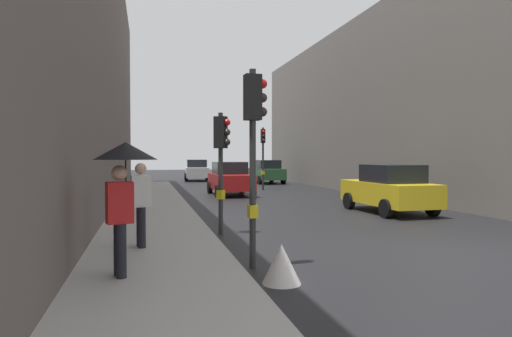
{
  "coord_description": "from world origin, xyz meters",
  "views": [
    {
      "loc": [
        -6.46,
        -8.45,
        2.08
      ],
      "look_at": [
        -2.21,
        9.08,
        1.58
      ],
      "focal_mm": 31.76,
      "sensor_mm": 36.0,
      "label": 1
    }
  ],
  "objects_px": {
    "warning_sign_triangle": "(282,264)",
    "pedestrian_with_black_backpack": "(139,200)",
    "car_red_sedan": "(230,179)",
    "car_green_estate": "(266,172)",
    "pedestrian_with_umbrella": "(124,171)",
    "traffic_light_near_right": "(221,150)",
    "car_white_compact": "(197,170)",
    "traffic_light_far_median": "(263,147)",
    "car_yellow_taxi": "(389,189)",
    "traffic_light_near_left": "(254,131)"
  },
  "relations": [
    {
      "from": "warning_sign_triangle",
      "to": "pedestrian_with_black_backpack",
      "type": "bearing_deg",
      "value": 129.49
    },
    {
      "from": "pedestrian_with_black_backpack",
      "to": "car_red_sedan",
      "type": "bearing_deg",
      "value": 72.06
    },
    {
      "from": "car_green_estate",
      "to": "warning_sign_triangle",
      "type": "height_order",
      "value": "car_green_estate"
    },
    {
      "from": "pedestrian_with_umbrella",
      "to": "car_red_sedan",
      "type": "bearing_deg",
      "value": 73.87
    },
    {
      "from": "traffic_light_near_right",
      "to": "car_white_compact",
      "type": "xyz_separation_m",
      "value": [
        2.16,
        26.09,
        -1.34
      ]
    },
    {
      "from": "traffic_light_far_median",
      "to": "pedestrian_with_umbrella",
      "type": "relative_size",
      "value": 1.78
    },
    {
      "from": "traffic_light_far_median",
      "to": "car_white_compact",
      "type": "xyz_separation_m",
      "value": [
        -2.82,
        11.26,
        -1.75
      ]
    },
    {
      "from": "pedestrian_with_umbrella",
      "to": "pedestrian_with_black_backpack",
      "type": "bearing_deg",
      "value": 85.35
    },
    {
      "from": "pedestrian_with_umbrella",
      "to": "traffic_light_near_right",
      "type": "bearing_deg",
      "value": 62.5
    },
    {
      "from": "traffic_light_near_right",
      "to": "pedestrian_with_umbrella",
      "type": "relative_size",
      "value": 1.51
    },
    {
      "from": "traffic_light_far_median",
      "to": "pedestrian_with_black_backpack",
      "type": "height_order",
      "value": "traffic_light_far_median"
    },
    {
      "from": "car_white_compact",
      "to": "car_yellow_taxi",
      "type": "bearing_deg",
      "value": -78.88
    },
    {
      "from": "traffic_light_near_left",
      "to": "car_white_compact",
      "type": "bearing_deg",
      "value": 85.85
    },
    {
      "from": "traffic_light_near_right",
      "to": "car_yellow_taxi",
      "type": "height_order",
      "value": "traffic_light_near_right"
    },
    {
      "from": "traffic_light_near_right",
      "to": "car_yellow_taxi",
      "type": "xyz_separation_m",
      "value": [
        6.69,
        3.04,
        -1.34
      ]
    },
    {
      "from": "car_white_compact",
      "to": "warning_sign_triangle",
      "type": "xyz_separation_m",
      "value": [
        -1.98,
        -30.95,
        -0.55
      ]
    },
    {
      "from": "car_red_sedan",
      "to": "pedestrian_with_umbrella",
      "type": "bearing_deg",
      "value": -106.13
    },
    {
      "from": "car_yellow_taxi",
      "to": "car_white_compact",
      "type": "height_order",
      "value": "same"
    },
    {
      "from": "car_white_compact",
      "to": "pedestrian_with_umbrella",
      "type": "height_order",
      "value": "pedestrian_with_umbrella"
    },
    {
      "from": "car_yellow_taxi",
      "to": "car_green_estate",
      "type": "xyz_separation_m",
      "value": [
        0.22,
        18.26,
        0.0
      ]
    },
    {
      "from": "car_white_compact",
      "to": "warning_sign_triangle",
      "type": "relative_size",
      "value": 6.62
    },
    {
      "from": "car_red_sedan",
      "to": "pedestrian_with_black_backpack",
      "type": "xyz_separation_m",
      "value": [
        -4.48,
        -13.83,
        0.29
      ]
    },
    {
      "from": "pedestrian_with_umbrella",
      "to": "warning_sign_triangle",
      "type": "relative_size",
      "value": 3.29
    },
    {
      "from": "traffic_light_near_left",
      "to": "pedestrian_with_black_backpack",
      "type": "bearing_deg",
      "value": 142.52
    },
    {
      "from": "car_red_sedan",
      "to": "car_green_estate",
      "type": "distance_m",
      "value": 10.57
    },
    {
      "from": "traffic_light_near_right",
      "to": "pedestrian_with_black_backpack",
      "type": "xyz_separation_m",
      "value": [
        -2.1,
        -2.09,
        -1.06
      ]
    },
    {
      "from": "traffic_light_far_median",
      "to": "car_red_sedan",
      "type": "bearing_deg",
      "value": -130.16
    },
    {
      "from": "car_red_sedan",
      "to": "car_white_compact",
      "type": "height_order",
      "value": "same"
    },
    {
      "from": "traffic_light_far_median",
      "to": "warning_sign_triangle",
      "type": "xyz_separation_m",
      "value": [
        -4.79,
        -19.69,
        -2.3
      ]
    },
    {
      "from": "traffic_light_near_left",
      "to": "car_white_compact",
      "type": "distance_m",
      "value": 29.91
    },
    {
      "from": "car_yellow_taxi",
      "to": "car_white_compact",
      "type": "xyz_separation_m",
      "value": [
        -4.53,
        23.05,
        0.0
      ]
    },
    {
      "from": "traffic_light_far_median",
      "to": "traffic_light_near_left",
      "type": "relative_size",
      "value": 1.03
    },
    {
      "from": "car_red_sedan",
      "to": "pedestrian_with_umbrella",
      "type": "distance_m",
      "value": 16.83
    },
    {
      "from": "traffic_light_near_left",
      "to": "car_yellow_taxi",
      "type": "bearing_deg",
      "value": 45.18
    },
    {
      "from": "pedestrian_with_umbrella",
      "to": "pedestrian_with_black_backpack",
      "type": "height_order",
      "value": "pedestrian_with_umbrella"
    },
    {
      "from": "pedestrian_with_black_backpack",
      "to": "warning_sign_triangle",
      "type": "xyz_separation_m",
      "value": [
        2.29,
        -2.78,
        -0.84
      ]
    },
    {
      "from": "car_green_estate",
      "to": "traffic_light_near_left",
      "type": "bearing_deg",
      "value": -105.45
    },
    {
      "from": "traffic_light_far_median",
      "to": "traffic_light_near_right",
      "type": "height_order",
      "value": "traffic_light_far_median"
    },
    {
      "from": "traffic_light_near_right",
      "to": "warning_sign_triangle",
      "type": "xyz_separation_m",
      "value": [
        0.19,
        -4.86,
        -1.9
      ]
    },
    {
      "from": "traffic_light_far_median",
      "to": "traffic_light_near_right",
      "type": "relative_size",
      "value": 1.18
    },
    {
      "from": "car_yellow_taxi",
      "to": "car_green_estate",
      "type": "bearing_deg",
      "value": 89.32
    },
    {
      "from": "traffic_light_near_left",
      "to": "car_red_sedan",
      "type": "height_order",
      "value": "traffic_light_near_left"
    },
    {
      "from": "car_green_estate",
      "to": "pedestrian_with_black_backpack",
      "type": "xyz_separation_m",
      "value": [
        -9.01,
        -23.38,
        0.29
      ]
    },
    {
      "from": "traffic_light_near_right",
      "to": "pedestrian_with_black_backpack",
      "type": "bearing_deg",
      "value": -135.18
    },
    {
      "from": "traffic_light_far_median",
      "to": "traffic_light_near_left",
      "type": "bearing_deg",
      "value": -105.04
    },
    {
      "from": "traffic_light_far_median",
      "to": "car_white_compact",
      "type": "distance_m",
      "value": 11.74
    },
    {
      "from": "traffic_light_far_median",
      "to": "pedestrian_with_umbrella",
      "type": "xyz_separation_m",
      "value": [
        -7.27,
        -19.22,
        -0.78
      ]
    },
    {
      "from": "car_yellow_taxi",
      "to": "car_green_estate",
      "type": "height_order",
      "value": "same"
    },
    {
      "from": "traffic_light_near_left",
      "to": "car_red_sedan",
      "type": "distance_m",
      "value": 15.71
    },
    {
      "from": "traffic_light_far_median",
      "to": "car_red_sedan",
      "type": "relative_size",
      "value": 0.9
    }
  ]
}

